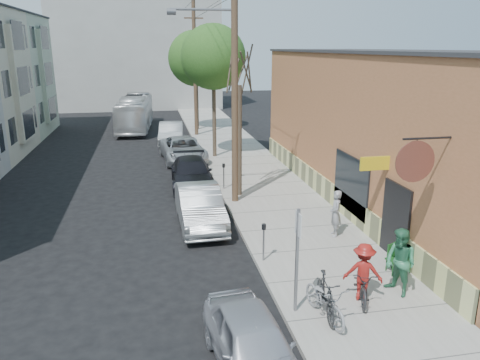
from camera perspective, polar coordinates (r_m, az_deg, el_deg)
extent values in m
plane|color=black|center=(15.41, -5.87, -10.10)|extent=(120.00, 120.00, 0.00)
cube|color=#9B988F|center=(26.24, 1.13, 1.22)|extent=(4.50, 58.00, 0.15)
cube|color=#A7653E|center=(21.64, 17.10, 5.95)|extent=(5.00, 20.00, 6.50)
cube|color=#2B2B2D|center=(21.35, 17.84, 14.69)|extent=(5.20, 20.20, 0.12)
cube|color=#D1D383|center=(21.21, 10.47, -1.31)|extent=(0.10, 20.00, 1.10)
cube|color=black|center=(15.85, 18.42, -5.01)|extent=(0.10, 1.60, 2.60)
cube|color=black|center=(18.71, 13.36, -0.46)|extent=(0.08, 3.00, 2.20)
cylinder|color=brown|center=(12.84, 20.55, 2.12)|extent=(1.10, 0.06, 1.10)
cube|color=gold|center=(15.78, 16.11, 1.96)|extent=(1.00, 0.08, 0.45)
cube|color=beige|center=(32.91, -25.77, 10.50)|extent=(1.10, 3.20, 7.00)
cube|color=#A2AE94|center=(41.34, -26.82, 11.17)|extent=(6.00, 8.00, 9.00)
cube|color=#A2AE94|center=(40.70, -23.03, 11.56)|extent=(1.10, 3.20, 7.00)
cube|color=#A4A49F|center=(55.82, -12.34, 14.84)|extent=(18.00, 8.00, 12.00)
cube|color=slate|center=(12.01, 6.94, -9.81)|extent=(0.07, 0.07, 2.80)
cube|color=silver|center=(11.62, 7.11, -5.36)|extent=(0.02, 0.45, 0.60)
cylinder|color=slate|center=(15.00, 2.90, -7.84)|extent=(0.06, 0.06, 1.10)
cylinder|color=black|center=(14.77, 2.93, -5.71)|extent=(0.14, 0.14, 0.18)
cylinder|color=slate|center=(22.41, -1.99, 0.29)|extent=(0.06, 0.06, 1.10)
cylinder|color=black|center=(22.26, -2.00, 1.78)|extent=(0.14, 0.14, 0.18)
cylinder|color=#503A28|center=(19.81, -0.65, 11.33)|extent=(0.28, 0.28, 10.00)
cylinder|color=slate|center=(19.50, -8.37, 19.63)|extent=(0.35, 0.24, 0.24)
cylinder|color=#503A28|center=(36.23, -5.52, 13.36)|extent=(0.28, 0.28, 10.00)
cube|color=#503A28|center=(36.29, -5.70, 20.00)|extent=(1.80, 0.12, 0.12)
cube|color=#503A28|center=(36.25, -5.68, 19.05)|extent=(1.40, 0.10, 0.10)
cylinder|color=#44392C|center=(21.04, -0.10, 4.71)|extent=(0.24, 0.24, 4.99)
cylinder|color=#44392C|center=(28.89, -3.18, 8.44)|extent=(0.24, 0.24, 5.65)
sphere|color=#305E20|center=(28.65, -3.28, 14.75)|extent=(3.86, 3.86, 3.86)
cylinder|color=#44392C|center=(38.92, -5.28, 10.11)|extent=(0.24, 0.24, 5.36)
sphere|color=#305E20|center=(38.73, -5.39, 14.55)|extent=(4.43, 4.43, 4.43)
imported|color=gray|center=(17.12, 11.57, -4.00)|extent=(0.51, 0.68, 1.70)
imported|color=#2D714D|center=(13.62, 18.96, -9.47)|extent=(0.96, 1.09, 1.89)
imported|color=maroon|center=(13.14, 14.79, -10.78)|extent=(1.19, 0.97, 1.61)
imported|color=black|center=(13.29, 14.69, -12.07)|extent=(1.17, 1.90, 0.94)
imported|color=black|center=(12.38, 10.36, -13.66)|extent=(0.73, 1.83, 1.07)
imported|color=gray|center=(12.24, 10.32, -14.27)|extent=(0.94, 1.94, 0.98)
imported|color=silver|center=(10.51, 1.59, -19.44)|extent=(1.95, 4.03, 1.33)
imported|color=#A5AAAD|center=(18.27, -4.93, -3.21)|extent=(1.72, 4.68, 1.53)
imported|color=black|center=(23.30, -5.94, 0.83)|extent=(2.12, 4.90, 1.40)
imported|color=#B0B4B8|center=(28.65, -6.96, 3.70)|extent=(2.81, 5.39, 1.45)
imported|color=#A1A6A8|center=(33.94, -8.41, 5.64)|extent=(2.00, 4.78, 1.54)
imported|color=white|center=(40.64, -12.66, 7.99)|extent=(2.99, 10.07, 2.77)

